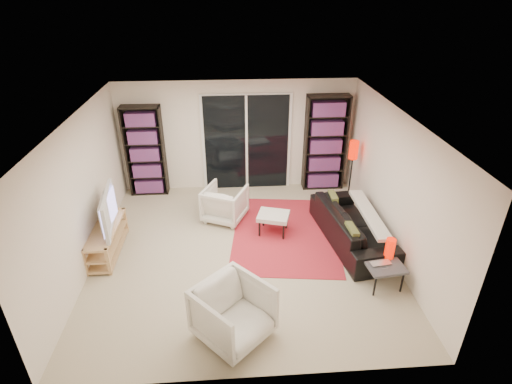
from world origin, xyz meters
TOP-DOWN VIEW (x-y plane):
  - floor at (0.00, 0.00)m, footprint 5.00×5.00m
  - wall_back at (0.00, 2.50)m, footprint 5.00×0.02m
  - wall_front at (0.00, -2.50)m, footprint 5.00×0.02m
  - wall_left at (-2.50, 0.00)m, footprint 0.02×5.00m
  - wall_right at (2.50, 0.00)m, footprint 0.02×5.00m
  - ceiling at (0.00, 0.00)m, footprint 5.00×5.00m
  - sliding_door at (0.20, 2.46)m, footprint 1.92×0.08m
  - bookshelf_left at (-1.95, 2.33)m, footprint 0.80×0.30m
  - bookshelf_right at (1.90, 2.33)m, footprint 0.90×0.30m
  - tv_stand at (-2.32, 0.15)m, footprint 0.42×1.32m
  - tv at (-2.30, 0.15)m, footprint 0.29×1.12m
  - rug at (0.81, 0.50)m, footprint 2.18×2.76m
  - sofa at (1.96, 0.18)m, footprint 1.13×2.25m
  - armchair_back at (-0.30, 1.10)m, footprint 0.98×0.99m
  - armchair_front at (-0.20, -1.84)m, footprint 1.21×1.21m
  - ottoman at (0.59, 0.54)m, footprint 0.66×0.59m
  - side_table at (2.09, -0.99)m, footprint 0.61×0.61m
  - laptop at (2.04, -1.05)m, footprint 0.34×0.24m
  - table_lamp at (2.21, -0.85)m, footprint 0.15×0.15m
  - floor_lamp at (2.30, 1.60)m, footprint 0.21×0.21m

SIDE VIEW (x-z plane):
  - floor at x=0.00m, z-range 0.00..0.00m
  - rug at x=0.81m, z-range 0.00..0.01m
  - tv_stand at x=-2.32m, z-range 0.01..0.51m
  - sofa at x=1.96m, z-range 0.00..0.63m
  - armchair_back at x=-0.30m, z-range 0.00..0.69m
  - ottoman at x=0.59m, z-range 0.14..0.54m
  - side_table at x=2.09m, z-range 0.16..0.56m
  - armchair_front at x=-0.20m, z-range 0.00..0.79m
  - laptop at x=2.04m, z-range 0.40..0.42m
  - table_lamp at x=2.21m, z-range 0.40..0.73m
  - tv at x=-2.30m, z-range 0.50..1.14m
  - bookshelf_left at x=-1.95m, z-range 0.00..1.95m
  - floor_lamp at x=2.30m, z-range 0.36..1.72m
  - sliding_door at x=0.20m, z-range -0.03..2.13m
  - bookshelf_right at x=1.90m, z-range 0.00..2.10m
  - wall_back at x=0.00m, z-range 0.00..2.40m
  - wall_front at x=0.00m, z-range 0.00..2.40m
  - wall_left at x=-2.50m, z-range 0.00..2.40m
  - wall_right at x=2.50m, z-range 0.00..2.40m
  - ceiling at x=0.00m, z-range 2.39..2.41m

